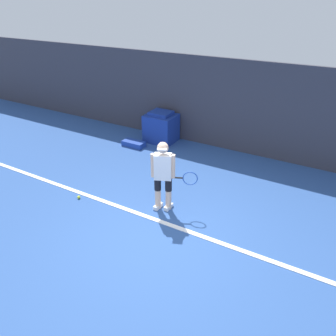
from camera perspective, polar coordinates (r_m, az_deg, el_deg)
The scene contains 7 objects.
ground_plane at distance 6.20m, azimuth -1.77°, elevation -11.84°, with size 24.00×24.00×0.00m, color #2D5193.
back_wall at distance 9.15m, azimuth 12.64°, elevation 10.17°, with size 24.00×0.10×2.52m.
court_baseline at distance 6.47m, azimuth 0.12°, elevation -9.80°, with size 21.60×0.10×0.01m.
tennis_player at distance 6.48m, azimuth -0.77°, elevation -1.00°, with size 0.86×0.47×1.50m.
tennis_ball at distance 7.46m, azimuth -15.28°, elevation -4.92°, with size 0.07×0.07×0.07m.
covered_chair at distance 9.87m, azimuth -1.20°, elevation 7.12°, with size 0.88×0.76×0.92m.
equipment_bag at distance 9.69m, azimuth -5.99°, elevation 4.25°, with size 0.67×0.32×0.15m.
Camera 1 is at (2.52, -4.02, 3.99)m, focal length 35.00 mm.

